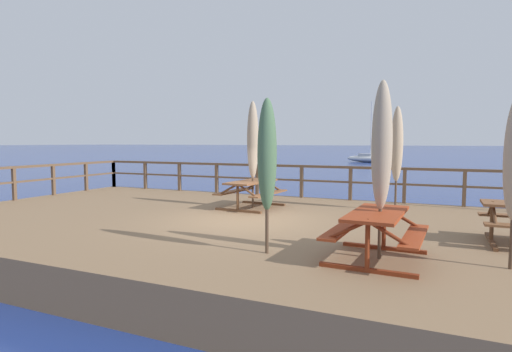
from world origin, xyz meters
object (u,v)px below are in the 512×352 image
(picnic_table_back_right, at_px, (251,188))
(picnic_table_mid_right, at_px, (377,225))
(patio_umbrella_tall_back_right, at_px, (267,155))
(sailboat_distant, at_px, (368,158))
(patio_umbrella_short_front, at_px, (253,141))
(patio_umbrella_tall_back_left, at_px, (382,146))
(patio_umbrella_tall_mid_right, at_px, (397,145))

(picnic_table_back_right, xyz_separation_m, picnic_table_mid_right, (4.00, -3.94, -0.00))
(picnic_table_back_right, distance_m, patio_umbrella_tall_back_right, 4.96)
(patio_umbrella_tall_back_right, bearing_deg, sailboat_distant, 97.23)
(patio_umbrella_tall_back_right, xyz_separation_m, sailboat_distant, (-6.15, 48.42, -1.89))
(patio_umbrella_short_front, bearing_deg, picnic_table_mid_right, -44.71)
(patio_umbrella_short_front, xyz_separation_m, sailboat_distant, (-3.96, 44.21, -2.14))
(patio_umbrella_tall_back_right, bearing_deg, patio_umbrella_tall_back_left, 13.31)
(patio_umbrella_short_front, distance_m, patio_umbrella_tall_mid_right, 3.89)
(picnic_table_mid_right, relative_size, patio_umbrella_short_front, 0.60)
(patio_umbrella_tall_mid_right, bearing_deg, patio_umbrella_tall_back_right, -105.47)
(patio_umbrella_short_front, height_order, patio_umbrella_tall_mid_right, patio_umbrella_short_front)
(picnic_table_mid_right, bearing_deg, patio_umbrella_tall_back_left, 65.17)
(picnic_table_mid_right, bearing_deg, patio_umbrella_tall_mid_right, 92.56)
(patio_umbrella_short_front, bearing_deg, picnic_table_back_right, 144.05)
(picnic_table_back_right, xyz_separation_m, patio_umbrella_tall_back_right, (2.27, -4.27, 1.08))
(picnic_table_back_right, relative_size, picnic_table_mid_right, 1.08)
(patio_umbrella_tall_mid_right, distance_m, sailboat_distant, 43.72)
(patio_umbrella_short_front, xyz_separation_m, patio_umbrella_tall_back_left, (3.96, -3.80, -0.11))
(patio_umbrella_tall_back_right, distance_m, sailboat_distant, 48.85)
(patio_umbrella_tall_back_right, bearing_deg, patio_umbrella_tall_mid_right, 74.53)
(picnic_table_back_right, bearing_deg, patio_umbrella_tall_back_right, -62.05)
(patio_umbrella_short_front, xyz_separation_m, patio_umbrella_tall_mid_right, (3.69, 1.20, -0.11))
(patio_umbrella_short_front, bearing_deg, patio_umbrella_tall_mid_right, 18.06)
(picnic_table_back_right, distance_m, picnic_table_mid_right, 5.61)
(patio_umbrella_short_front, relative_size, patio_umbrella_tall_back_left, 1.06)
(patio_umbrella_short_front, bearing_deg, patio_umbrella_tall_back_right, -62.54)
(patio_umbrella_short_front, distance_m, patio_umbrella_tall_back_right, 4.76)
(patio_umbrella_tall_mid_right, bearing_deg, picnic_table_back_right, -163.04)
(picnic_table_back_right, relative_size, patio_umbrella_tall_back_right, 0.76)
(picnic_table_mid_right, height_order, patio_umbrella_short_front, patio_umbrella_short_front)
(picnic_table_mid_right, distance_m, patio_umbrella_tall_back_left, 1.24)
(patio_umbrella_tall_back_left, xyz_separation_m, sailboat_distant, (-7.91, 48.01, -2.04))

